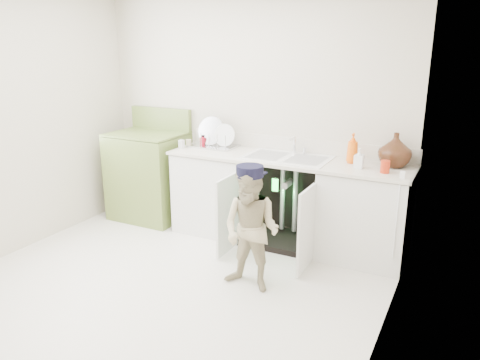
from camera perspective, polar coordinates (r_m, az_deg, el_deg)
name	(u,v)px	position (r m, az deg, el deg)	size (l,w,h in m)	color
ground	(174,280)	(4.21, -8.05, -12.03)	(3.50, 3.50, 0.00)	beige
room_shell	(168,140)	(3.78, -8.80, 4.87)	(6.00, 5.50, 1.26)	beige
counter_run	(288,199)	(4.76, 5.87, -2.32)	(2.44, 1.02, 1.21)	silver
avocado_stove	(149,174)	(5.54, -11.02, 0.68)	(0.81, 0.65, 1.26)	olive
repair_worker	(251,229)	(3.84, 1.38, -5.98)	(0.53, 0.88, 1.06)	beige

